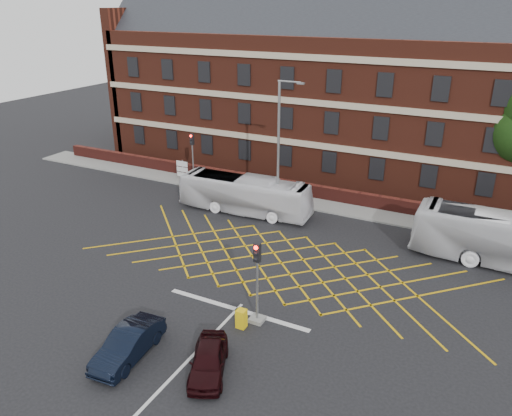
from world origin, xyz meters
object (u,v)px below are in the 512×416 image
at_px(car_maroon, 208,360).
at_px(direction_signs, 182,170).
at_px(traffic_light_far, 193,162).
at_px(utility_cabinet, 241,319).
at_px(street_lamp, 279,172).
at_px(car_navy, 128,344).
at_px(bus_left, 245,195).
at_px(traffic_light_near, 257,290).

bearing_deg(car_maroon, direction_signs, 103.20).
xyz_separation_m(traffic_light_far, utility_cabinet, (13.77, -16.54, -1.28)).
relative_size(traffic_light_far, street_lamp, 0.44).
bearing_deg(car_navy, bus_left, 95.81).
height_order(bus_left, utility_cabinet, bus_left).
relative_size(traffic_light_near, direction_signs, 1.94).
xyz_separation_m(bus_left, traffic_light_near, (7.07, -11.84, 0.37)).
bearing_deg(direction_signs, street_lamp, -14.24).
bearing_deg(bus_left, street_lamp, -87.70).
relative_size(bus_left, car_maroon, 2.78).
xyz_separation_m(traffic_light_near, utility_cabinet, (-0.46, -0.77, -1.28)).
bearing_deg(direction_signs, car_maroon, -52.59).
bearing_deg(traffic_light_near, car_maroon, -92.44).
bearing_deg(utility_cabinet, direction_signs, 132.48).
bearing_deg(car_navy, street_lamp, 86.98).
distance_m(traffic_light_far, street_lamp, 10.58).
height_order(traffic_light_near, utility_cabinet, traffic_light_near).
bearing_deg(car_navy, traffic_light_far, 111.56).
bearing_deg(traffic_light_near, utility_cabinet, -120.53).
bearing_deg(bus_left, car_navy, -172.02).
height_order(bus_left, car_navy, bus_left).
xyz_separation_m(car_maroon, traffic_light_near, (0.18, 4.18, 1.15)).
relative_size(car_maroon, utility_cabinet, 3.74).
xyz_separation_m(traffic_light_near, direction_signs, (-14.59, 14.66, -0.39)).
bearing_deg(traffic_light_near, direction_signs, 134.87).
height_order(car_navy, traffic_light_far, traffic_light_far).
height_order(car_navy, traffic_light_near, traffic_light_near).
relative_size(bus_left, utility_cabinet, 10.38).
bearing_deg(street_lamp, traffic_light_near, -69.79).
bearing_deg(traffic_light_far, car_navy, -63.38).
bearing_deg(bus_left, direction_signs, 66.60).
bearing_deg(direction_signs, traffic_light_near, -45.13).
xyz_separation_m(bus_left, street_lamp, (2.62, 0.24, 2.06)).
xyz_separation_m(traffic_light_near, street_lamp, (-4.45, 12.08, 1.69)).
height_order(traffic_light_far, direction_signs, traffic_light_far).
xyz_separation_m(street_lamp, direction_signs, (-10.14, 2.57, -2.07)).
distance_m(car_navy, car_maroon, 3.74).
relative_size(bus_left, traffic_light_near, 2.34).
bearing_deg(car_navy, car_maroon, 6.78).
relative_size(car_navy, car_maroon, 1.13).
bearing_deg(traffic_light_far, bus_left, -28.73).
relative_size(bus_left, car_navy, 2.46).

